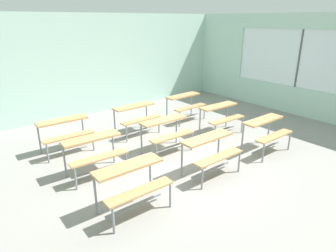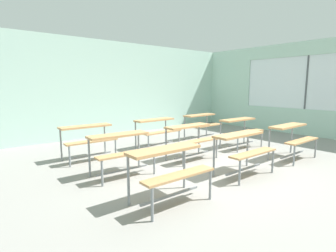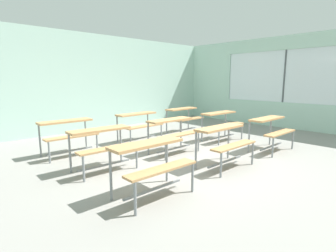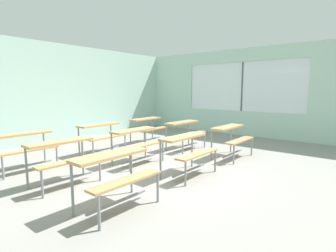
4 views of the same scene
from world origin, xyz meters
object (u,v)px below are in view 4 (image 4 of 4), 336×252
object	(u,v)px
desk_bench_r2c0	(24,142)
desk_bench_r2c1	(102,131)
desk_bench_r1c1	(137,138)
desk_bench_r0c1	(188,146)
desk_bench_r1c2	(185,128)
desk_bench_r2c2	(148,124)
desk_bench_r0c2	(232,134)
desk_bench_r0c0	(116,168)
desk_bench_r1c0	(63,152)

from	to	relation	value
desk_bench_r2c0	desk_bench_r2c1	size ratio (longest dim) A/B	1.00
desk_bench_r1c1	desk_bench_r2c0	distance (m)	2.24
desk_bench_r0c1	desk_bench_r2c0	distance (m)	3.24
desk_bench_r1c1	desk_bench_r1c2	distance (m)	1.79
desk_bench_r2c2	desk_bench_r0c2	bearing A→B (deg)	-93.00
desk_bench_r2c1	desk_bench_r2c2	size ratio (longest dim) A/B	0.99
desk_bench_r0c0	desk_bench_r1c0	world-z (taller)	same
desk_bench_r2c1	desk_bench_r2c2	bearing A→B (deg)	-0.25
desk_bench_r1c1	desk_bench_r1c0	bearing A→B (deg)	179.29
desk_bench_r2c1	desk_bench_r2c2	world-z (taller)	same
desk_bench_r0c0	desk_bench_r1c2	bearing A→B (deg)	21.72
desk_bench_r1c1	desk_bench_r1c2	size ratio (longest dim) A/B	0.99
desk_bench_r0c0	desk_bench_r0c1	world-z (taller)	same
desk_bench_r0c0	desk_bench_r0c1	distance (m)	1.76
desk_bench_r2c1	desk_bench_r0c0	bearing A→B (deg)	-125.13
desk_bench_r0c0	desk_bench_r1c0	xyz separation A→B (m)	(0.03, 1.39, 0.00)
desk_bench_r1c2	desk_bench_r2c0	world-z (taller)	same
desk_bench_r0c1	desk_bench_r1c0	size ratio (longest dim) A/B	0.98
desk_bench_r0c2	desk_bench_r2c1	bearing A→B (deg)	122.02
desk_bench_r0c0	desk_bench_r2c1	world-z (taller)	same
desk_bench_r1c0	desk_bench_r1c1	world-z (taller)	same
desk_bench_r0c2	desk_bench_r2c0	world-z (taller)	same
desk_bench_r0c1	desk_bench_r0c0	bearing A→B (deg)	-178.19
desk_bench_r0c1	desk_bench_r2c1	xyz separation A→B (m)	(0.03, 2.65, 0.00)
desk_bench_r2c0	desk_bench_r2c2	xyz separation A→B (m)	(3.55, -0.01, 0.00)
desk_bench_r2c1	desk_bench_r2c2	distance (m)	1.72
desk_bench_r0c1	desk_bench_r2c2	size ratio (longest dim) A/B	0.98
desk_bench_r0c2	desk_bench_r2c0	distance (m)	4.46
desk_bench_r2c1	desk_bench_r0c1	bearing A→B (deg)	-92.23
desk_bench_r2c0	desk_bench_r2c2	world-z (taller)	same
desk_bench_r0c1	desk_bench_r1c1	size ratio (longest dim) A/B	1.00
desk_bench_r2c0	desk_bench_r0c1	bearing A→B (deg)	-55.24
desk_bench_r1c2	desk_bench_r2c0	xyz separation A→B (m)	(-3.55, 1.39, 0.00)
desk_bench_r1c1	desk_bench_r0c0	bearing A→B (deg)	-141.54
desk_bench_r0c1	desk_bench_r2c0	size ratio (longest dim) A/B	0.99
desk_bench_r1c2	desk_bench_r2c1	size ratio (longest dim) A/B	1.00
desk_bench_r0c1	desk_bench_r0c2	size ratio (longest dim) A/B	1.00
desk_bench_r0c2	desk_bench_r2c0	xyz separation A→B (m)	(-3.51, 2.75, 0.00)
desk_bench_r1c0	desk_bench_r0c0	bearing A→B (deg)	-89.04
desk_bench_r1c2	desk_bench_r2c2	distance (m)	1.38
desk_bench_r1c1	desk_bench_r2c0	xyz separation A→B (m)	(-1.76, 1.38, 0.00)
desk_bench_r1c0	desk_bench_r2c2	bearing A→B (deg)	23.31
desk_bench_r0c2	desk_bench_r1c1	world-z (taller)	same
desk_bench_r1c2	desk_bench_r2c0	size ratio (longest dim) A/B	1.00
desk_bench_r0c0	desk_bench_r2c0	size ratio (longest dim) A/B	1.00
desk_bench_r0c1	desk_bench_r2c2	world-z (taller)	same
desk_bench_r0c2	desk_bench_r1c2	size ratio (longest dim) A/B	0.99
desk_bench_r0c0	desk_bench_r2c1	size ratio (longest dim) A/B	0.99
desk_bench_r0c2	desk_bench_r2c2	distance (m)	2.74
desk_bench_r0c0	desk_bench_r2c0	world-z (taller)	same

